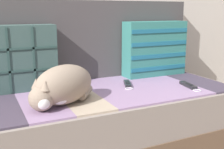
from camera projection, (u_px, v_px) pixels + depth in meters
name	position (u px, v px, depth m)	size (l,w,h in m)	color
couch	(91.00, 120.00, 1.70)	(1.77, 0.79, 0.37)	brown
sofa_backrest	(72.00, 40.00, 1.88)	(1.74, 0.14, 0.52)	#474242
throw_pillow_quilted	(20.00, 58.00, 1.62)	(0.41, 0.14, 0.38)	#38514C
throw_pillow_striped	(155.00, 49.00, 2.01)	(0.46, 0.14, 0.38)	#337A70
sleeping_cat	(62.00, 87.00, 1.38)	(0.39, 0.33, 0.20)	gray
game_remote_near	(189.00, 86.00, 1.72)	(0.08, 0.20, 0.02)	black
game_remote_far	(128.00, 84.00, 1.76)	(0.11, 0.19, 0.02)	black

